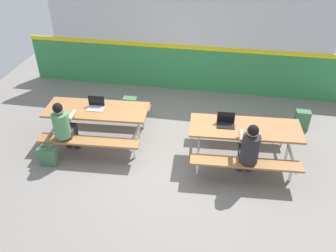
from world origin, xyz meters
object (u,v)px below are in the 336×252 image
object	(u,v)px
backpack_dark	(302,120)
tote_bag_bright	(48,156)
student_nearer	(63,125)
laptop_dark	(226,123)
picnic_table_right	(244,134)
satchel_spare	(130,106)
student_further	(249,147)
picnic_table_left	(97,116)
laptop_silver	(96,106)

from	to	relation	value
backpack_dark	tote_bag_bright	distance (m)	5.20
student_nearer	laptop_dark	bearing A→B (deg)	8.85
picnic_table_right	student_nearer	distance (m)	3.32
tote_bag_bright	satchel_spare	size ratio (longest dim) A/B	0.98
student_nearer	satchel_spare	distance (m)	1.88
picnic_table_right	student_nearer	size ratio (longest dim) A/B	1.69
student_further	laptop_dark	size ratio (longest dim) A/B	3.63
picnic_table_right	satchel_spare	size ratio (longest dim) A/B	4.64
picnic_table_left	tote_bag_bright	world-z (taller)	picnic_table_left
laptop_dark	backpack_dark	world-z (taller)	laptop_dark
picnic_table_left	backpack_dark	world-z (taller)	picnic_table_left
picnic_table_left	picnic_table_right	distance (m)	2.86
picnic_table_right	backpack_dark	size ratio (longest dim) A/B	4.64
student_further	backpack_dark	distance (m)	2.23
backpack_dark	tote_bag_bright	xyz separation A→B (m)	(-4.79, -2.03, -0.02)
picnic_table_right	student_nearer	xyz separation A→B (m)	(-3.29, -0.44, 0.13)
laptop_silver	satchel_spare	xyz separation A→B (m)	(0.39, 1.01, -0.57)
laptop_dark	tote_bag_bright	xyz separation A→B (m)	(-3.18, -0.78, -0.59)
laptop_silver	tote_bag_bright	bearing A→B (deg)	-125.18
laptop_dark	satchel_spare	world-z (taller)	laptop_dark
student_nearer	laptop_silver	bearing A→B (deg)	56.51
picnic_table_right	laptop_silver	distance (m)	2.89
picnic_table_right	laptop_dark	world-z (taller)	laptop_dark
satchel_spare	backpack_dark	bearing A→B (deg)	1.13
laptop_silver	satchel_spare	size ratio (longest dim) A/B	0.76
student_nearer	laptop_silver	size ratio (longest dim) A/B	3.63
laptop_silver	student_nearer	bearing A→B (deg)	-123.49
laptop_dark	tote_bag_bright	world-z (taller)	laptop_dark
student_nearer	tote_bag_bright	bearing A→B (deg)	-128.24
student_nearer	satchel_spare	xyz separation A→B (m)	(0.80, 1.63, -0.49)
laptop_silver	laptop_dark	world-z (taller)	same
picnic_table_left	student_further	size ratio (longest dim) A/B	1.69
student_further	satchel_spare	size ratio (longest dim) A/B	2.74
picnic_table_left	tote_bag_bright	bearing A→B (deg)	-127.09
picnic_table_right	tote_bag_bright	bearing A→B (deg)	-167.84
laptop_dark	student_nearer	bearing A→B (deg)	-171.15
satchel_spare	tote_bag_bright	bearing A→B (deg)	-118.34
student_further	laptop_silver	size ratio (longest dim) A/B	3.63
backpack_dark	laptop_silver	bearing A→B (deg)	-165.26
student_further	satchel_spare	world-z (taller)	student_further
picnic_table_left	tote_bag_bright	distance (m)	1.20
laptop_dark	student_further	bearing A→B (deg)	-53.51
student_nearer	backpack_dark	world-z (taller)	student_nearer
laptop_silver	satchel_spare	bearing A→B (deg)	68.93
picnic_table_left	backpack_dark	xyz separation A→B (m)	(4.11, 1.12, -0.36)
laptop_dark	satchel_spare	bearing A→B (deg)	151.10
laptop_silver	laptop_dark	bearing A→B (deg)	-3.72
picnic_table_left	satchel_spare	bearing A→B (deg)	70.60
laptop_dark	picnic_table_left	bearing A→B (deg)	177.08
picnic_table_left	picnic_table_right	world-z (taller)	same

